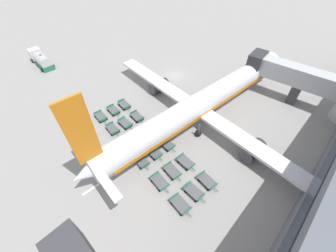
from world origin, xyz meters
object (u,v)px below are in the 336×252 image
Objects in this scene: baggage_dolly_row_mid_b_col_e at (186,162)px; baggage_dolly_row_mid_b_col_f at (207,181)px; baggage_dolly_row_mid_a_col_d at (154,152)px; baggage_dolly_row_mid_b_col_c at (151,130)px; baggage_dolly_row_near_col_f at (180,204)px; baggage_dolly_row_mid_a_col_a at (114,110)px; baggage_dolly_row_near_col_e at (160,182)px; baggage_dolly_row_near_col_c at (126,143)px; baggage_dolly_row_mid_a_col_b at (125,123)px; baggage_dolly_row_near_col_b at (113,129)px; baggage_dolly_row_near_col_d at (141,161)px; baggage_dolly_row_mid_a_col_e at (172,171)px; fuel_tanker_primary at (42,60)px; baggage_dolly_row_mid_b_col_d at (167,144)px; baggage_dolly_row_mid_a_col_c at (140,137)px; airplane at (202,103)px; baggage_dolly_row_near_col_a at (101,117)px; baggage_dolly_row_mid_a_col_f at (194,192)px; baggage_dolly_row_mid_b_col_a at (124,105)px; baggage_dolly_row_mid_b_col_b at (137,117)px.

baggage_dolly_row_mid_b_col_f is at bearing -4.46° from baggage_dolly_row_mid_b_col_e.
baggage_dolly_row_mid_b_col_c is (-3.62, 2.69, 0.00)m from baggage_dolly_row_mid_a_col_d.
baggage_dolly_row_near_col_f and baggage_dolly_row_mid_a_col_a have the same top height.
baggage_dolly_row_near_col_e is 4.67m from baggage_dolly_row_mid_b_col_e.
baggage_dolly_row_mid_a_col_b is at bearing 143.94° from baggage_dolly_row_near_col_c.
baggage_dolly_row_near_col_b is at bearing 174.59° from baggage_dolly_row_near_col_c.
baggage_dolly_row_mid_a_col_e is at bearing 22.62° from baggage_dolly_row_near_col_d.
baggage_dolly_row_near_col_e is at bearing -95.36° from baggage_dolly_row_mid_b_col_e.
baggage_dolly_row_mid_a_col_b is (-7.55, 3.07, 0.00)m from baggage_dolly_row_near_col_d.
fuel_tanker_primary is 2.55× the size of baggage_dolly_row_mid_b_col_d.
baggage_dolly_row_near_col_f is 1.00× the size of baggage_dolly_row_mid_b_col_c.
baggage_dolly_row_near_col_b and baggage_dolly_row_mid_b_col_e have the same top height.
baggage_dolly_row_mid_b_col_f is (3.93, -0.31, 0.00)m from baggage_dolly_row_mid_b_col_e.
fuel_tanker_primary is at bearing -178.53° from baggage_dolly_row_mid_a_col_c.
airplane reaches higher than baggage_dolly_row_mid_a_col_c.
baggage_dolly_row_mid_a_col_c is at bearing 156.96° from baggage_dolly_row_near_col_e.
baggage_dolly_row_near_col_f is (20.03, -2.03, 0.00)m from baggage_dolly_row_near_col_a.
baggage_dolly_row_near_col_a is at bearing 174.19° from baggage_dolly_row_near_col_e.
fuel_tanker_primary is at bearing -176.19° from baggage_dolly_row_mid_a_col_a.
baggage_dolly_row_mid_b_col_e and baggage_dolly_row_mid_b_col_f have the same top height.
baggage_dolly_row_mid_a_col_f is at bearing 2.27° from baggage_dolly_row_near_col_b.
baggage_dolly_row_mid_a_col_c is (4.00, -0.25, 0.00)m from baggage_dolly_row_mid_a_col_b.
baggage_dolly_row_near_col_b is 1.01× the size of baggage_dolly_row_mid_b_col_c.
baggage_dolly_row_near_col_f is 12.29m from baggage_dolly_row_mid_a_col_c.
baggage_dolly_row_near_col_f and baggage_dolly_row_mid_a_col_f have the same top height.
baggage_dolly_row_near_col_c is 1.00× the size of baggage_dolly_row_mid_a_col_a.
baggage_dolly_row_mid_a_col_e is 1.00× the size of baggage_dolly_row_mid_b_col_f.
airplane is 14.08m from baggage_dolly_row_mid_b_col_a.
baggage_dolly_row_near_col_a is at bearing -1.85° from fuel_tanker_primary.
baggage_dolly_row_near_col_c is 1.00× the size of baggage_dolly_row_near_col_d.
baggage_dolly_row_mid_b_col_b is 16.07m from baggage_dolly_row_mid_b_col_f.
baggage_dolly_row_mid_b_col_b is (0.59, 4.60, 0.00)m from baggage_dolly_row_near_col_b.
baggage_dolly_row_mid_b_col_f is at bearing 10.97° from baggage_dolly_row_mid_a_col_d.
baggage_dolly_row_mid_a_col_f is at bearing 86.42° from baggage_dolly_row_near_col_f.
baggage_dolly_row_mid_a_col_d is (12.11, 1.09, 0.00)m from baggage_dolly_row_near_col_a.
fuel_tanker_primary reaches higher than baggage_dolly_row_mid_a_col_e.
fuel_tanker_primary reaches higher than baggage_dolly_row_near_col_f.
baggage_dolly_row_near_col_b is 4.64m from baggage_dolly_row_mid_b_col_b.
baggage_dolly_row_mid_a_col_e and baggage_dolly_row_mid_b_col_a have the same top height.
baggage_dolly_row_near_col_b is 1.00× the size of baggage_dolly_row_near_col_e.
baggage_dolly_row_mid_b_col_b is at bearing 162.64° from baggage_dolly_row_mid_a_col_e.
fuel_tanker_primary is at bearing -173.25° from baggage_dolly_row_mid_b_col_b.
baggage_dolly_row_mid_a_col_f is (45.30, -0.46, -0.90)m from fuel_tanker_primary.
baggage_dolly_row_mid_a_col_c and baggage_dolly_row_mid_b_col_b have the same top height.
baggage_dolly_row_near_col_f and baggage_dolly_row_mid_a_col_e have the same top height.
baggage_dolly_row_mid_b_col_c is (0.62, 4.44, 0.00)m from baggage_dolly_row_near_col_c.
baggage_dolly_row_mid_b_col_b is 1.01× the size of baggage_dolly_row_mid_b_col_d.
baggage_dolly_row_mid_b_col_d is (7.90, -0.81, 0.00)m from baggage_dolly_row_mid_b_col_b.
baggage_dolly_row_mid_b_col_a is 1.01× the size of baggage_dolly_row_mid_b_col_d.
baggage_dolly_row_mid_a_col_a is 20.26m from baggage_dolly_row_mid_b_col_f.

